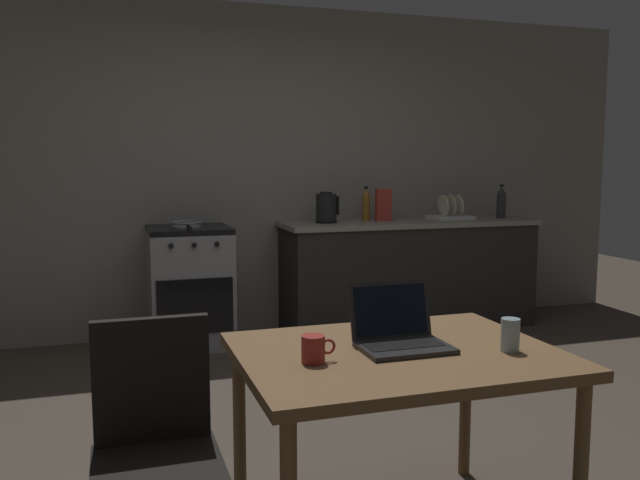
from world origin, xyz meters
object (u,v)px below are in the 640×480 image
object	(u,v)px
stove_oven	(190,287)
electric_kettle	(326,208)
drinking_glass	(510,335)
bottle_b	(366,204)
cereal_box	(383,205)
frying_pan	(186,224)
chair	(155,439)
dining_table	(397,370)
bottle	(501,202)
dish_rack	(451,214)
coffee_mug	(314,349)
laptop	(400,335)

from	to	relation	value
stove_oven	electric_kettle	bearing A→B (deg)	0.13
electric_kettle	drinking_glass	size ratio (longest dim) A/B	2.11
bottle_b	cereal_box	bearing A→B (deg)	-24.85
frying_pan	chair	bearing A→B (deg)	-98.57
stove_oven	dining_table	world-z (taller)	stove_oven
dining_table	bottle	distance (m)	3.62
bottle	dish_rack	world-z (taller)	bottle
stove_oven	bottle	xyz separation A→B (m)	(2.66, -0.05, 0.59)
stove_oven	dining_table	bearing A→B (deg)	-81.98
electric_kettle	bottle	bearing A→B (deg)	-1.82
bottle	cereal_box	size ratio (longest dim) A/B	1.10
dining_table	cereal_box	bearing A→B (deg)	67.65
coffee_mug	drinking_glass	xyz separation A→B (m)	(0.70, -0.08, 0.01)
chair	bottle	distance (m)	4.23
stove_oven	chair	bearing A→B (deg)	-98.87
cereal_box	bottle_b	distance (m)	0.14
frying_pan	coffee_mug	xyz separation A→B (m)	(0.09, -2.88, -0.17)
chair	stove_oven	bearing A→B (deg)	59.94
chair	dish_rack	bearing A→B (deg)	26.13
laptop	drinking_glass	world-z (taller)	laptop
coffee_mug	dish_rack	size ratio (longest dim) A/B	0.35
cereal_box	dish_rack	distance (m)	0.62
electric_kettle	bottle_b	bearing A→B (deg)	12.12
coffee_mug	drinking_glass	size ratio (longest dim) A/B	1.01
cereal_box	coffee_mug	bearing A→B (deg)	-117.31
dining_table	cereal_box	world-z (taller)	cereal_box
dish_rack	bottle_b	distance (m)	0.75
dining_table	coffee_mug	xyz separation A→B (m)	(-0.33, -0.05, 0.12)
stove_oven	dining_table	xyz separation A→B (m)	(0.40, -2.86, 0.19)
frying_pan	dish_rack	size ratio (longest dim) A/B	1.21
chair	coffee_mug	xyz separation A→B (m)	(0.52, -0.04, 0.26)
drinking_glass	dish_rack	xyz separation A→B (m)	(1.42, 2.99, 0.18)
bottle_b	stove_oven	bearing A→B (deg)	-176.76
electric_kettle	frying_pan	size ratio (longest dim) A/B	0.60
coffee_mug	dish_rack	xyz separation A→B (m)	(2.12, 2.91, 0.19)
electric_kettle	dish_rack	bearing A→B (deg)	-0.00
stove_oven	drinking_glass	distance (m)	3.11
dish_rack	bottle	bearing A→B (deg)	-6.21
bottle	frying_pan	distance (m)	2.68
bottle	drinking_glass	world-z (taller)	bottle
dining_table	frying_pan	xyz separation A→B (m)	(-0.42, 2.83, 0.28)
dish_rack	coffee_mug	bearing A→B (deg)	-126.12
frying_pan	drinking_glass	size ratio (longest dim) A/B	3.49
stove_oven	laptop	distance (m)	2.88
stove_oven	laptop	bearing A→B (deg)	-81.42
frying_pan	coffee_mug	distance (m)	2.89
bottle	bottle_b	world-z (taller)	bottle
chair	laptop	bearing A→B (deg)	-18.64
laptop	bottle	xyz separation A→B (m)	(2.23, 2.78, 0.28)
coffee_mug	bottle_b	xyz separation A→B (m)	(1.38, 2.99, 0.28)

